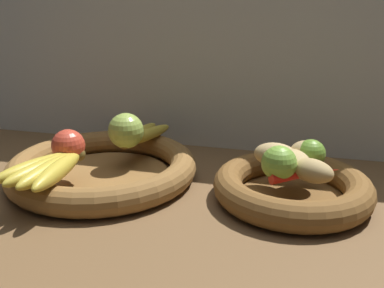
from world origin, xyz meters
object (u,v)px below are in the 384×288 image
Objects in this scene: fruit_bowl_right at (292,187)px; apple_green_back at (126,131)px; apple_red_front at (68,146)px; potato_back at (305,153)px; lime_near at (279,163)px; fruit_bowl_left at (103,168)px; banana_bunch_back at (140,134)px; potato_oblong at (276,155)px; lime_far at (311,154)px; chili_pepper at (306,175)px; potato_large at (294,162)px; potato_small at (312,171)px; banana_bunch_front at (49,168)px.

apple_green_back is (-35.50, 5.47, 6.72)cm from fruit_bowl_right.
apple_red_front is at bearing -173.20° from fruit_bowl_right.
lime_near is (-4.47, -8.08, 0.59)cm from potato_back.
fruit_bowl_left is at bearing 180.00° from fruit_bowl_right.
potato_oblong is (31.31, -8.94, 0.94)cm from banana_bunch_back.
lime_far is 6.81cm from chili_pepper.
lime_near is at bearing -118.98° from potato_back.
potato_large is at bearing 95.79° from chili_pepper.
apple_red_front reaches higher than potato_small.
lime_near is 5.31cm from chili_pepper.
potato_large reaches higher than chili_pepper.
fruit_bowl_right is at bearing 56.31° from lime_near.
apple_green_back is at bearing 171.24° from fruit_bowl_right.
potato_oblong is at bearing 98.65° from lime_near.
chili_pepper is at bearing 157.91° from potato_small.
potato_large is 4.83cm from lime_far.
lime_near reaches higher than fruit_bowl_right.
potato_large is (43.11, 5.14, -1.09)cm from apple_red_front.
apple_green_back is 34.26cm from lime_near.
apple_green_back is 38.74cm from chili_pepper.
potato_large is (3.51, -2.73, -0.11)cm from potato_oblong.
apple_green_back is at bearing 178.20° from potato_back.
lime_near is at bearing -81.35° from potato_oblong.
potato_back is at bearing 11.82° from apple_red_front.
chili_pepper is at bearing 2.99° from apple_red_front.
fruit_bowl_right is 3.57× the size of potato_large.
lime_far is at bearing 20.35° from banana_bunch_front.
apple_green_back is at bearing 164.33° from lime_near.
potato_large is 1.32× the size of lime_near.
apple_red_front is 46.91cm from lime_far.
banana_bunch_front is at bearing -110.78° from apple_green_back.
lime_near reaches higher than banana_bunch_back.
lime_near reaches higher than fruit_bowl_left.
potato_small is 0.96× the size of potato_large.
apple_red_front is 43.43cm from potato_large.
apple_green_back is 19.96cm from banana_bunch_front.
fruit_bowl_right is at bearing 17.10° from banana_bunch_front.
fruit_bowl_left is 7.10× the size of lime_far.
potato_large is (34.83, -11.67, 0.82)cm from banana_bunch_back.
lime_far is at bearing 91.49° from potato_small.
banana_bunch_front reaches higher than banana_bunch_back.
potato_large reaches higher than potato_small.
chili_pepper is at bearing 12.02° from lime_near.
potato_large is at bearing 6.80° from apple_red_front.
lime_far reaches higher than banana_bunch_back.
fruit_bowl_left is 9.24cm from apple_green_back.
potato_back is (45.06, 9.43, -0.72)cm from apple_red_front.
potato_small is 5.78cm from lime_near.
chili_pepper is at bearing -43.67° from potato_oblong.
potato_oblong reaches higher than banana_bunch_back.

